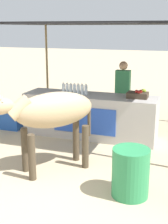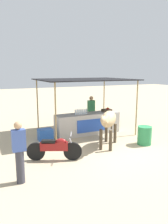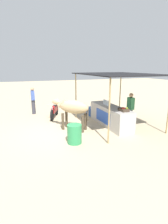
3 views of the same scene
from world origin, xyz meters
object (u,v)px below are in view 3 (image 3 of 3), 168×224
Objects in this scene: water_barrel at (74,134)px; cow at (73,108)px; fruit_crate at (124,110)px; passerby_on_street at (33,100)px; cooler_box at (92,111)px; vendor_behind_counter at (130,110)px; stall_counter at (110,116)px; motorcycle_parked at (54,110)px.

cow is (-1.45, 0.41, 0.67)m from water_barrel.
passerby_on_street is at bearing -143.95° from fruit_crate.
passerby_on_street reaches higher than cooler_box.
water_barrel is at bearing 11.47° from passerby_on_street.
water_barrel is 0.46× the size of cow.
cooler_box is 3.63m from passerby_on_street.
vendor_behind_counter reaches higher than cow.
water_barrel is 1.65m from cow.
fruit_crate is 2.26m from cow.
stall_counter is 1.82× the size of vendor_behind_counter.
cooler_box is 0.38× the size of cow.
stall_counter is 3.26m from motorcycle_parked.
stall_counter is 2.05m from cooler_box.
passerby_on_street reaches higher than water_barrel.
fruit_crate is at bearing 2.81° from cooler_box.
passerby_on_street reaches higher than motorcycle_parked.
water_barrel is at bearing -0.20° from motorcycle_parked.
stall_counter is 4.90m from passerby_on_street.
cooler_box is at bearing -177.19° from fruit_crate.
cow is 0.96× the size of passerby_on_street.
cow is (1.97, -1.81, 0.79)m from cooler_box.
motorcycle_parked is (-3.70, 0.01, 0.06)m from water_barrel.
vendor_behind_counter is at bearing 18.07° from cooler_box.
vendor_behind_counter is (-0.49, 0.70, -0.18)m from fruit_crate.
motorcycle_parked is (-0.28, -2.20, 0.19)m from cooler_box.
motorcycle_parked is (-2.31, -2.30, -0.05)m from stall_counter.
stall_counter is 5.00× the size of cooler_box.
fruit_crate is 0.60× the size of water_barrel.
fruit_crate reaches higher than motorcycle_parked.
vendor_behind_counter is 2.74m from cow.
cow reaches higher than motorcycle_parked.
vendor_behind_counter reaches higher than stall_counter.
stall_counter is at bearing 42.87° from passerby_on_street.
cow is at bearing -91.90° from stall_counter.
passerby_on_street is (-1.27, -1.02, 0.42)m from motorcycle_parked.
motorcycle_parked is (-3.37, -2.36, -0.60)m from fruit_crate.
cooler_box is (-3.09, -0.15, -0.79)m from fruit_crate.
passerby_on_street reaches higher than fruit_crate.
cooler_box is 4.08m from water_barrel.
water_barrel is 0.44× the size of passerby_on_street.
vendor_behind_counter and passerby_on_street have the same top height.
cow is 0.95× the size of motorcycle_parked.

